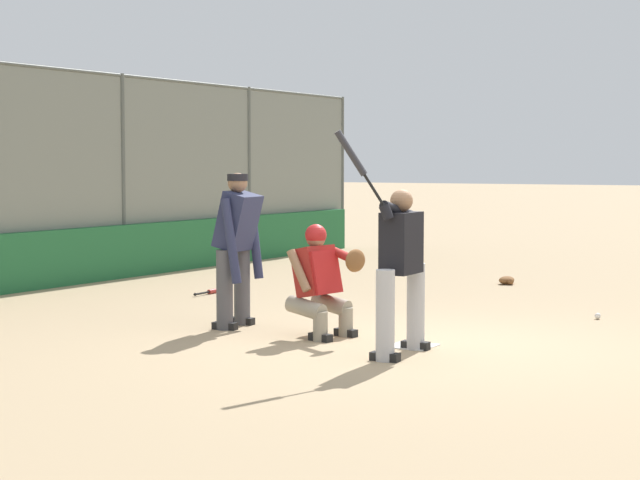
{
  "coord_description": "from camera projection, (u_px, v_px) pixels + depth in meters",
  "views": [
    {
      "loc": [
        9.61,
        4.74,
        1.85
      ],
      "look_at": [
        0.15,
        -1.0,
        1.05
      ],
      "focal_mm": 60.0,
      "sensor_mm": 36.0,
      "label": 1
    }
  ],
  "objects": [
    {
      "name": "ground_plane",
      "position": [
        412.0,
        346.0,
        10.78
      ],
      "size": [
        160.0,
        160.0,
        0.0
      ],
      "primitive_type": "plane",
      "color": "tan"
    },
    {
      "name": "home_plate_marker",
      "position": [
        412.0,
        346.0,
        10.78
      ],
      "size": [
        0.43,
        0.43,
        0.01
      ],
      "primitive_type": "cube",
      "color": "white",
      "rests_on": "ground_plane"
    },
    {
      "name": "batter_at_plate",
      "position": [
        400.0,
        265.0,
        10.23
      ],
      "size": [
        1.04,
        0.59,
        2.16
      ],
      "rotation": [
        0.0,
        0.0,
        0.05
      ],
      "color": "#B7B7BC",
      "rests_on": "ground_plane"
    },
    {
      "name": "catcher_behind_plate",
      "position": [
        321.0,
        279.0,
        11.32
      ],
      "size": [
        0.66,
        0.81,
        1.2
      ],
      "rotation": [
        0.0,
        0.0,
        -0.17
      ],
      "color": "gray",
      "rests_on": "ground_plane"
    },
    {
      "name": "umpire_home",
      "position": [
        237.0,
        244.0,
        11.98
      ],
      "size": [
        0.7,
        0.48,
        1.74
      ],
      "rotation": [
        0.0,
        0.0,
        0.12
      ],
      "color": "#4C4C51",
      "rests_on": "ground_plane"
    },
    {
      "name": "spare_bat_by_padding",
      "position": [
        215.0,
        291.0,
        15.2
      ],
      "size": [
        0.81,
        0.08,
        0.07
      ],
      "rotation": [
        0.0,
        0.0,
        3.17
      ],
      "color": "black",
      "rests_on": "ground_plane"
    },
    {
      "name": "fielding_glove_on_dirt",
      "position": [
        507.0,
        280.0,
        16.32
      ],
      "size": [
        0.34,
        0.25,
        0.12
      ],
      "color": "brown",
      "rests_on": "ground_plane"
    },
    {
      "name": "baseball_loose",
      "position": [
        598.0,
        316.0,
        12.66
      ],
      "size": [
        0.07,
        0.07,
        0.07
      ],
      "primitive_type": "sphere",
      "color": "white",
      "rests_on": "ground_plane"
    }
  ]
}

